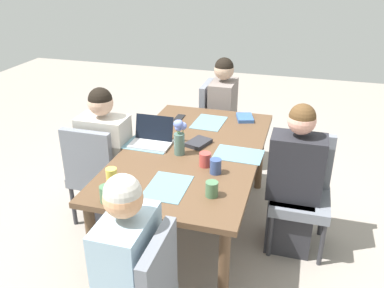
% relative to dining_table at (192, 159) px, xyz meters
% --- Properties ---
extents(ground_plane, '(10.00, 10.00, 0.00)m').
position_rel_dining_table_xyz_m(ground_plane, '(0.00, 0.00, -0.68)').
color(ground_plane, gray).
extents(dining_table, '(1.84, 1.05, 0.75)m').
position_rel_dining_table_xyz_m(dining_table, '(0.00, 0.00, 0.00)').
color(dining_table, brown).
rests_on(dining_table, ground_plane).
extents(person_head_left_left_near, '(0.40, 0.36, 1.19)m').
position_rel_dining_table_xyz_m(person_head_left_left_near, '(-1.22, -0.01, -0.15)').
color(person_head_left_left_near, '#2D2D33').
rests_on(person_head_left_left_near, ground_plane).
extents(chair_near_left_mid, '(0.44, 0.44, 0.90)m').
position_rel_dining_table_xyz_m(chair_near_left_mid, '(0.11, -0.85, -0.18)').
color(chair_near_left_mid, slate).
rests_on(chair_near_left_mid, ground_plane).
extents(person_near_left_mid, '(0.36, 0.40, 1.19)m').
position_rel_dining_table_xyz_m(person_near_left_mid, '(0.04, -0.79, -0.15)').
color(person_near_left_mid, '#2D2D33').
rests_on(person_near_left_mid, ground_plane).
extents(chair_head_right_left_far, '(0.44, 0.44, 0.90)m').
position_rel_dining_table_xyz_m(chair_head_right_left_far, '(1.28, 0.09, -0.18)').
color(chair_head_right_left_far, slate).
rests_on(chair_head_right_left_far, ground_plane).
extents(person_head_right_left_far, '(0.40, 0.36, 1.19)m').
position_rel_dining_table_xyz_m(person_head_right_left_far, '(1.22, 0.02, -0.15)').
color(person_head_right_left_far, '#2D2D33').
rests_on(person_head_right_left_far, ground_plane).
extents(chair_far_right_near, '(0.44, 0.44, 0.90)m').
position_rel_dining_table_xyz_m(chair_far_right_near, '(-0.09, 0.80, -0.18)').
color(chair_far_right_near, slate).
rests_on(chair_far_right_near, ground_plane).
extents(person_far_right_near, '(0.36, 0.40, 1.19)m').
position_rel_dining_table_xyz_m(person_far_right_near, '(-0.02, 0.74, -0.15)').
color(person_far_right_near, '#2D2D33').
rests_on(person_far_right_near, ground_plane).
extents(flower_vase, '(0.08, 0.10, 0.28)m').
position_rel_dining_table_xyz_m(flower_vase, '(-0.09, 0.07, 0.23)').
color(flower_vase, '#4C6B60').
rests_on(flower_vase, dining_table).
extents(placemat_head_left_left_near, '(0.36, 0.26, 0.00)m').
position_rel_dining_table_xyz_m(placemat_head_left_left_near, '(-0.58, -0.00, 0.08)').
color(placemat_head_left_left_near, slate).
rests_on(placemat_head_left_left_near, dining_table).
extents(placemat_near_left_mid, '(0.27, 0.37, 0.00)m').
position_rel_dining_table_xyz_m(placemat_near_left_mid, '(0.02, -0.36, 0.08)').
color(placemat_near_left_mid, slate).
rests_on(placemat_near_left_mid, dining_table).
extents(placemat_head_right_left_far, '(0.37, 0.28, 0.00)m').
position_rel_dining_table_xyz_m(placemat_head_right_left_far, '(0.58, 0.01, 0.08)').
color(placemat_head_right_left_far, slate).
rests_on(placemat_head_right_left_far, dining_table).
extents(placemat_far_right_near, '(0.27, 0.37, 0.00)m').
position_rel_dining_table_xyz_m(placemat_far_right_near, '(-0.01, 0.36, 0.08)').
color(placemat_far_right_near, slate).
rests_on(placemat_far_right_near, dining_table).
extents(laptop_far_right_near, '(0.22, 0.32, 0.21)m').
position_rel_dining_table_xyz_m(laptop_far_right_near, '(0.02, 0.34, 0.12)').
color(laptop_far_right_near, silver).
rests_on(laptop_far_right_near, dining_table).
extents(coffee_mug_near_left, '(0.08, 0.08, 0.10)m').
position_rel_dining_table_xyz_m(coffee_mug_near_left, '(-0.60, -0.30, 0.13)').
color(coffee_mug_near_left, '#47704C').
rests_on(coffee_mug_near_left, dining_table).
extents(coffee_mug_near_right, '(0.07, 0.07, 0.11)m').
position_rel_dining_table_xyz_m(coffee_mug_near_right, '(-0.63, 0.37, 0.13)').
color(coffee_mug_near_right, '#DBC64C').
rests_on(coffee_mug_near_right, dining_table).
extents(coffee_mug_centre_left, '(0.09, 0.09, 0.11)m').
position_rel_dining_table_xyz_m(coffee_mug_centre_left, '(-0.84, 0.30, 0.13)').
color(coffee_mug_centre_left, '#47704C').
rests_on(coffee_mug_centre_left, dining_table).
extents(coffee_mug_centre_right, '(0.08, 0.08, 0.11)m').
position_rel_dining_table_xyz_m(coffee_mug_centre_right, '(-0.31, -0.26, 0.13)').
color(coffee_mug_centre_right, '#33477A').
rests_on(coffee_mug_centre_right, dining_table).
extents(coffee_mug_far_left, '(0.09, 0.09, 0.10)m').
position_rel_dining_table_xyz_m(coffee_mug_far_left, '(-0.22, -0.16, 0.13)').
color(coffee_mug_far_left, '#AD3D38').
rests_on(coffee_mug_far_left, dining_table).
extents(book_red_cover, '(0.23, 0.19, 0.03)m').
position_rel_dining_table_xyz_m(book_red_cover, '(0.74, -0.29, 0.09)').
color(book_red_cover, '#335693').
rests_on(book_red_cover, dining_table).
extents(book_blue_cover, '(0.24, 0.20, 0.03)m').
position_rel_dining_table_xyz_m(book_blue_cover, '(0.11, -0.02, 0.09)').
color(book_blue_cover, '#28282D').
rests_on(book_blue_cover, dining_table).
extents(phone_black, '(0.15, 0.07, 0.01)m').
position_rel_dining_table_xyz_m(phone_black, '(0.61, 0.30, 0.08)').
color(phone_black, black).
rests_on(phone_black, dining_table).
extents(phone_silver, '(0.16, 0.11, 0.01)m').
position_rel_dining_table_xyz_m(phone_silver, '(0.50, 0.41, 0.08)').
color(phone_silver, silver).
rests_on(phone_silver, dining_table).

